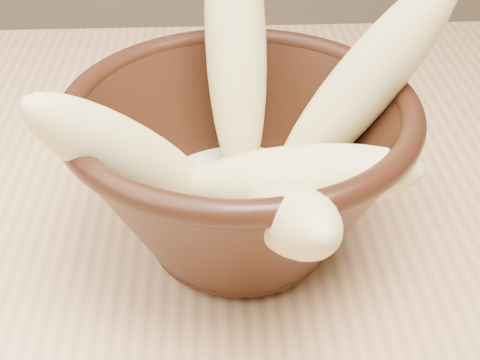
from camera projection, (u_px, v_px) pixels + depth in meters
name	position (u px, v px, depth m)	size (l,w,h in m)	color
bowl	(240.00, 167.00, 0.43)	(0.22, 0.22, 0.12)	black
milk_puddle	(240.00, 203.00, 0.45)	(0.13, 0.13, 0.02)	#F7EEC7
banana_upright	(236.00, 40.00, 0.45)	(0.04, 0.04, 0.19)	#DFD384
banana_left	(128.00, 157.00, 0.39)	(0.04, 0.04, 0.15)	#DFD384
banana_right	(361.00, 87.00, 0.42)	(0.04, 0.04, 0.18)	#DFD384
banana_across	(297.00, 179.00, 0.40)	(0.04, 0.04, 0.15)	#DFD384
banana_front	(288.00, 215.00, 0.37)	(0.04, 0.04, 0.16)	#DFD384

